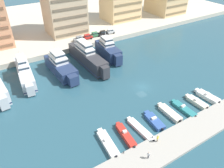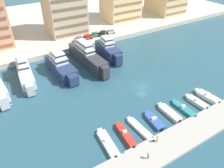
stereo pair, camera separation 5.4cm
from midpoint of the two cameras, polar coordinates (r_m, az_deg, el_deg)
ground_plane at (r=61.03m, az=7.88°, el=-0.78°), size 400.00×400.00×0.00m
quay_promenade at (r=113.45m, az=-13.92°, el=15.91°), size 180.00×70.00×1.77m
pier_dock at (r=51.34m, az=21.37°, el=-10.78°), size 120.00×6.29×0.63m
yacht_silver_left at (r=67.68m, az=-21.92°, el=2.98°), size 5.15×19.56×8.15m
yacht_navy_mid_left at (r=67.54m, az=-13.28°, el=4.63°), size 5.50×17.99×8.30m
yacht_charcoal_center_left at (r=70.48m, az=-6.47°, el=7.07°), size 4.69×22.24×9.17m
yacht_navy_center at (r=74.96m, az=-1.02°, el=8.83°), size 5.42×15.61×8.57m
motorboat_white_far_left at (r=45.10m, az=-1.22°, el=-15.13°), size 2.58×8.07×1.31m
motorboat_red_left at (r=46.47m, az=3.52°, el=-13.17°), size 2.25×7.58×1.45m
motorboat_white_mid_left at (r=48.12m, az=7.41°, el=-11.65°), size 1.92×8.57×0.81m
motorboat_blue_center_left at (r=50.39m, az=10.92°, el=-9.37°), size 2.71×6.64×1.24m
motorboat_cream_center at (r=53.17m, az=14.73°, el=-7.23°), size 2.12×7.37×0.90m
motorboat_teal_center_right at (r=55.38m, az=18.20°, el=-6.11°), size 1.83×7.43×1.20m
motorboat_cream_mid_right at (r=58.36m, az=21.20°, el=-4.37°), size 2.06×6.53×1.37m
motorboat_white_right at (r=61.32m, az=23.61°, el=-2.95°), size 2.57×7.12×1.48m
car_grey_far_left at (r=84.67m, az=-8.65°, el=11.66°), size 4.20×2.14×1.80m
car_red_left at (r=85.96m, az=-6.53°, el=12.18°), size 4.18×2.08×1.80m
car_green_mid_left at (r=87.92m, az=-4.58°, el=12.80°), size 4.20×2.13×1.80m
car_black_center_left at (r=89.12m, az=-2.47°, el=13.18°), size 4.23×2.20×1.80m
car_silver_center at (r=90.83m, az=-0.52°, el=13.62°), size 4.26×2.27×1.80m
apartment_block_mid_left at (r=90.65m, az=-12.66°, el=20.67°), size 14.76×12.83×27.56m
pedestrian_near_edge at (r=42.40m, az=9.47°, el=-17.76°), size 0.27×0.61×1.58m
pedestrian_mid_deck at (r=45.22m, az=11.82°, el=-13.60°), size 0.64×0.41×1.77m
bollard_west at (r=43.09m, az=3.04°, el=-17.32°), size 0.20×0.20×0.61m
bollard_west_mid at (r=46.22m, az=10.56°, el=-13.39°), size 0.20×0.20×0.61m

